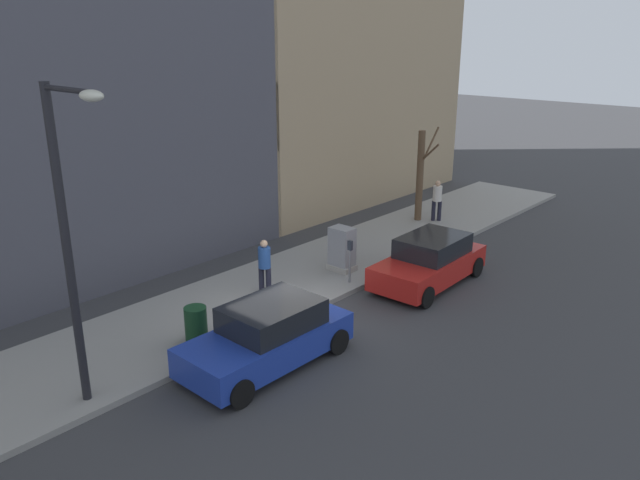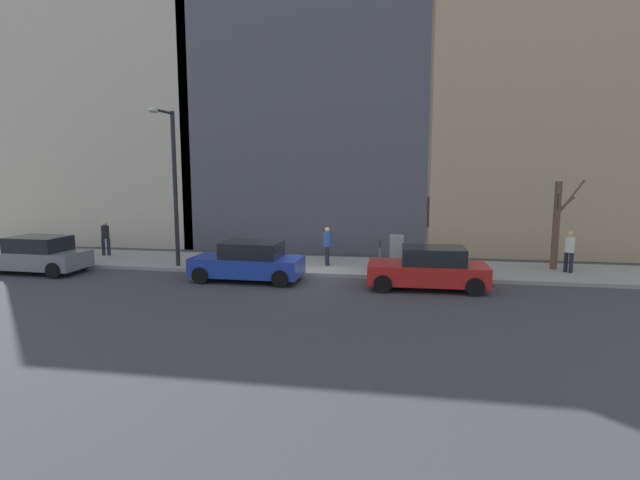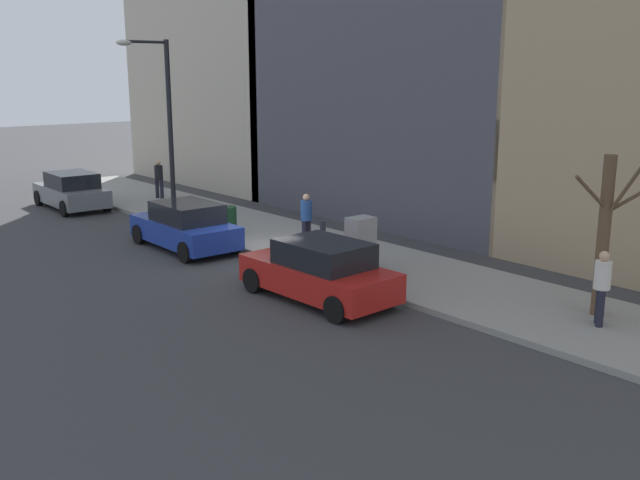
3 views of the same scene
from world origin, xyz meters
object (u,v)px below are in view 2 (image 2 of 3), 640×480
(streetlamp, at_px, (172,175))
(office_tower_left, at_px, (543,58))
(parked_car_blue, at_px, (248,262))
(bare_tree, at_px, (557,224))
(pedestrian_near_meter, at_px, (569,249))
(utility_box, at_px, (397,253))
(office_block_center, at_px, (322,37))
(parked_car_red, at_px, (429,269))
(office_tower_right, at_px, (141,102))
(parked_car_grey, at_px, (36,255))
(trash_bin, at_px, (251,256))
(pedestrian_midblock, at_px, (327,244))
(pedestrian_far_corner, at_px, (105,236))
(parking_meter, at_px, (380,253))

(streetlamp, height_order, office_tower_left, office_tower_left)
(parked_car_blue, xyz_separation_m, bare_tree, (3.68, -12.04, 1.32))
(office_tower_left, bearing_deg, pedestrian_near_meter, 174.77)
(utility_box, xyz_separation_m, office_block_center, (10.59, 4.95, 11.35))
(parked_car_red, distance_m, office_tower_right, 23.41)
(parked_car_grey, relative_size, trash_bin, 4.71)
(streetlamp, relative_size, trash_bin, 7.22)
(streetlamp, bearing_deg, office_tower_right, 33.91)
(pedestrian_midblock, xyz_separation_m, office_tower_left, (10.18, -10.72, 9.44))
(trash_bin, bearing_deg, utility_box, -86.27)
(parked_car_blue, bearing_deg, bare_tree, -72.21)
(office_tower_left, bearing_deg, utility_box, 143.94)
(utility_box, bearing_deg, office_block_center, 25.04)
(parked_car_blue, height_order, streetlamp, streetlamp)
(bare_tree, bearing_deg, trash_bin, 97.64)
(parked_car_grey, bearing_deg, pedestrian_far_corner, -11.86)
(parked_car_grey, relative_size, pedestrian_near_meter, 2.56)
(parked_car_grey, relative_size, streetlamp, 0.65)
(parked_car_red, relative_size, bare_tree, 1.14)
(utility_box, height_order, trash_bin, utility_box)
(office_tower_left, relative_size, office_block_center, 0.86)
(parking_meter, distance_m, streetlamp, 9.17)
(parked_car_red, xyz_separation_m, pedestrian_midblock, (2.98, 4.17, 0.35))
(office_tower_right, bearing_deg, parked_car_red, -125.20)
(streetlamp, xyz_separation_m, trash_bin, (0.62, -3.15, -3.42))
(utility_box, relative_size, office_tower_left, 0.07)
(pedestrian_far_corner, relative_size, office_tower_right, 0.10)
(parked_car_grey, xyz_separation_m, pedestrian_far_corner, (3.57, -0.84, 0.35))
(utility_box, relative_size, pedestrian_far_corner, 0.86)
(parked_car_red, bearing_deg, trash_bin, 72.13)
(streetlamp, height_order, office_block_center, office_block_center)
(parked_car_blue, distance_m, office_tower_left, 21.05)
(utility_box, xyz_separation_m, office_tower_right, (10.19, 16.82, 7.73))
(pedestrian_midblock, bearing_deg, parked_car_grey, 87.94)
(pedestrian_near_meter, height_order, pedestrian_far_corner, same)
(streetlamp, bearing_deg, office_block_center, -20.51)
(utility_box, height_order, office_tower_right, office_tower_right)
(pedestrian_far_corner, bearing_deg, pedestrian_midblock, 149.47)
(streetlamp, distance_m, pedestrian_near_meter, 16.47)
(parked_car_blue, height_order, bare_tree, bare_tree)
(parking_meter, bearing_deg, parked_car_blue, 107.38)
(pedestrian_near_meter, height_order, office_block_center, office_block_center)
(pedestrian_midblock, relative_size, pedestrian_far_corner, 1.00)
(parking_meter, height_order, pedestrian_far_corner, pedestrian_far_corner)
(parked_car_grey, distance_m, trash_bin, 8.85)
(parked_car_red, xyz_separation_m, pedestrian_far_corner, (3.62, 15.10, 0.35))
(utility_box, distance_m, trash_bin, 6.16)
(parked_car_blue, bearing_deg, utility_box, -65.99)
(bare_tree, bearing_deg, office_tower_left, -7.80)
(pedestrian_far_corner, bearing_deg, parking_meter, 144.47)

